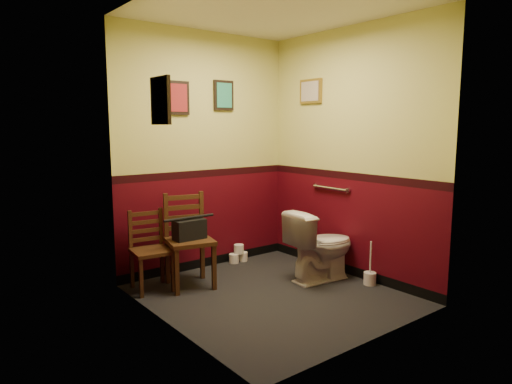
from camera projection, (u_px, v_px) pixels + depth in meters
floor at (272, 296)px, 4.47m from camera, size 2.20×2.40×0.00m
ceiling at (273, 8)px, 4.09m from camera, size 2.20×2.40×0.00m
wall_back at (205, 152)px, 5.22m from camera, size 2.20×0.00×2.70m
wall_front at (377, 167)px, 3.34m from camera, size 2.20×0.00×2.70m
wall_left at (166, 164)px, 3.61m from camera, size 0.00×2.40×2.70m
wall_right at (350, 154)px, 4.95m from camera, size 0.00×2.40×2.70m
grab_bar at (330, 188)px, 5.18m from camera, size 0.05×0.56×0.06m
framed_print_back_a at (177, 98)px, 4.90m from camera, size 0.28×0.04×0.36m
framed_print_back_b at (224, 95)px, 5.26m from camera, size 0.26×0.04×0.34m
framed_print_left at (161, 101)px, 3.63m from camera, size 0.04×0.30×0.38m
framed_print_right at (311, 91)px, 5.31m from camera, size 0.04×0.34×0.28m
toilet at (321, 246)px, 4.89m from camera, size 0.81×0.51×0.75m
toilet_brush at (370, 277)px, 4.78m from camera, size 0.13×0.13×0.47m
chair_left at (150, 250)px, 4.61m from camera, size 0.42×0.42×0.80m
chair_right at (189, 240)px, 4.71m from camera, size 0.54×0.54×0.96m
handbag at (189, 229)px, 4.65m from camera, size 0.32×0.16×0.24m
tp_stack at (239, 255)px, 5.57m from camera, size 0.25×0.13×0.22m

